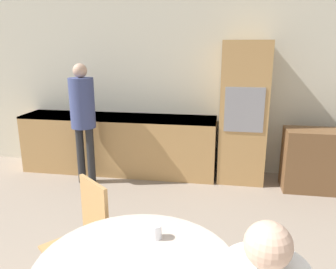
{
  "coord_description": "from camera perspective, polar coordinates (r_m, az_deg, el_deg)",
  "views": [
    {
      "loc": [
        0.52,
        -0.05,
        1.9
      ],
      "look_at": [
        0.03,
        2.86,
        1.11
      ],
      "focal_mm": 35.0,
      "sensor_mm": 36.0,
      "label": 1
    }
  ],
  "objects": [
    {
      "name": "chair_far_left",
      "position": [
        2.68,
        -14.27,
        -16.52
      ],
      "size": [
        0.56,
        0.56,
        0.93
      ],
      "rotation": [
        0.0,
        0.0,
        5.59
      ],
      "color": "tan",
      "rests_on": "ground_plane"
    },
    {
      "name": "cup",
      "position": [
        2.1,
        -2.14,
        -16.53
      ],
      "size": [
        0.07,
        0.07,
        0.09
      ],
      "color": "silver",
      "rests_on": "dining_table"
    },
    {
      "name": "wall_back",
      "position": [
        5.06,
        3.69,
        8.21
      ],
      "size": [
        6.75,
        0.05,
        2.6
      ],
      "color": "beige",
      "rests_on": "ground_plane"
    },
    {
      "name": "kitchen_counter",
      "position": [
        5.12,
        -8.57,
        -1.51
      ],
      "size": [
        2.96,
        0.6,
        0.88
      ],
      "color": "tan",
      "rests_on": "ground_plane"
    },
    {
      "name": "person_standing",
      "position": [
        4.64,
        -14.64,
        3.99
      ],
      "size": [
        0.34,
        0.34,
        1.69
      ],
      "color": "#262628",
      "rests_on": "ground_plane"
    },
    {
      "name": "sideboard",
      "position": [
        4.88,
        26.11,
        -4.17
      ],
      "size": [
        1.16,
        0.45,
        0.84
      ],
      "color": "brown",
      "rests_on": "ground_plane"
    },
    {
      "name": "oven_unit",
      "position": [
        4.76,
        12.87,
        3.67
      ],
      "size": [
        0.64,
        0.59,
        1.98
      ],
      "color": "tan",
      "rests_on": "ground_plane"
    }
  ]
}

